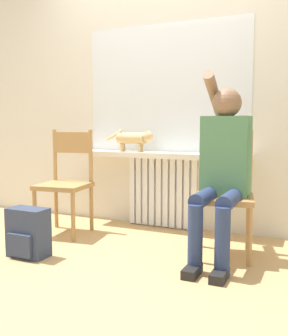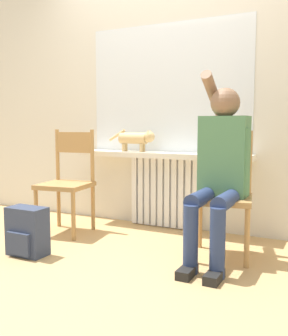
# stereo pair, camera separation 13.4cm
# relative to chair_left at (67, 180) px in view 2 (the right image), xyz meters

# --- Properties ---
(ground_plane) EXTENTS (12.00, 12.00, 0.00)m
(ground_plane) POSITION_rel_chair_left_xyz_m (0.72, -0.60, -0.47)
(ground_plane) COLOR tan
(wall_with_window) EXTENTS (7.00, 0.06, 2.70)m
(wall_with_window) POSITION_rel_chair_left_xyz_m (0.72, 0.63, 0.88)
(wall_with_window) COLOR silver
(wall_with_window) RESTS_ON ground_plane
(radiator) EXTENTS (0.70, 0.08, 0.67)m
(radiator) POSITION_rel_chair_left_xyz_m (0.72, 0.55, -0.14)
(radiator) COLOR white
(radiator) RESTS_ON ground_plane
(windowsill) EXTENTS (1.66, 0.24, 0.05)m
(windowsill) POSITION_rel_chair_left_xyz_m (0.72, 0.48, 0.22)
(windowsill) COLOR white
(windowsill) RESTS_ON radiator
(window_glass) EXTENTS (1.59, 0.01, 1.19)m
(window_glass) POSITION_rel_chair_left_xyz_m (0.72, 0.60, 0.84)
(window_glass) COLOR white
(window_glass) RESTS_ON windowsill
(chair_left) EXTENTS (0.47, 0.47, 0.93)m
(chair_left) POSITION_rel_chair_left_xyz_m (0.00, 0.00, 0.00)
(chair_left) COLOR #B2844C
(chair_left) RESTS_ON ground_plane
(chair_right) EXTENTS (0.49, 0.49, 0.93)m
(chair_right) POSITION_rel_chair_left_xyz_m (1.44, -0.00, 0.00)
(chair_right) COLOR #B2844C
(chair_right) RESTS_ON ground_plane
(person) EXTENTS (0.36, 0.98, 1.36)m
(person) POSITION_rel_chair_left_xyz_m (1.44, -0.11, 0.22)
(person) COLOR navy
(person) RESTS_ON ground_plane
(cat) EXTENTS (0.49, 0.11, 0.21)m
(cat) POSITION_rel_chair_left_xyz_m (0.47, 0.46, 0.37)
(cat) COLOR #DBB77A
(cat) RESTS_ON windowsill
(backpack) EXTENTS (0.30, 0.20, 0.36)m
(backpack) POSITION_rel_chair_left_xyz_m (0.13, -0.66, -0.30)
(backpack) COLOR #333D56
(backpack) RESTS_ON ground_plane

